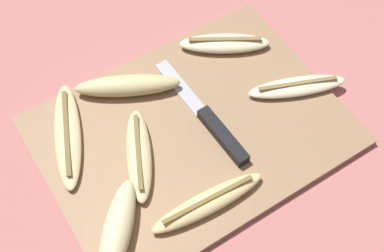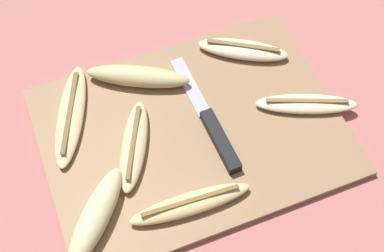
{
  "view_description": "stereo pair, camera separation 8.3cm",
  "coord_description": "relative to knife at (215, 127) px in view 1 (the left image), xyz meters",
  "views": [
    {
      "loc": [
        -0.23,
        -0.36,
        0.73
      ],
      "look_at": [
        0.0,
        0.0,
        0.02
      ],
      "focal_mm": 50.0,
      "sensor_mm": 36.0,
      "label": 1
    },
    {
      "loc": [
        -0.16,
        -0.4,
        0.73
      ],
      "look_at": [
        0.0,
        0.0,
        0.02
      ],
      "focal_mm": 50.0,
      "sensor_mm": 36.0,
      "label": 2
    }
  ],
  "objects": [
    {
      "name": "knife",
      "position": [
        0.0,
        0.0,
        0.0
      ],
      "size": [
        0.03,
        0.23,
        0.02
      ],
      "rotation": [
        0.0,
        0.0,
        0.03
      ],
      "color": "black",
      "rests_on": "cutting_board"
    },
    {
      "name": "banana_ripe_center",
      "position": [
        -0.12,
        0.02,
        0.0
      ],
      "size": [
        0.1,
        0.16,
        0.02
      ],
      "rotation": [
        0.0,
        0.0,
        2.69
      ],
      "color": "beige",
      "rests_on": "cutting_board"
    },
    {
      "name": "banana_spotted_left",
      "position": [
        -0.08,
        0.14,
        0.01
      ],
      "size": [
        0.17,
        0.11,
        0.03
      ],
      "rotation": [
        0.0,
        0.0,
        4.23
      ],
      "color": "#DBC684",
      "rests_on": "cutting_board"
    },
    {
      "name": "banana_pale_long",
      "position": [
        0.11,
        0.13,
        0.0
      ],
      "size": [
        0.15,
        0.12,
        0.02
      ],
      "rotation": [
        0.0,
        0.0,
        1.02
      ],
      "color": "beige",
      "rests_on": "cutting_board"
    },
    {
      "name": "banana_bright_far",
      "position": [
        0.16,
        -0.01,
        0.0
      ],
      "size": [
        0.16,
        0.1,
        0.02
      ],
      "rotation": [
        0.0,
        0.0,
        1.18
      ],
      "color": "beige",
      "rests_on": "cutting_board"
    },
    {
      "name": "banana_mellow_near",
      "position": [
        -0.2,
        0.11,
        0.0
      ],
      "size": [
        0.11,
        0.19,
        0.02
      ],
      "rotation": [
        0.0,
        0.0,
        5.89
      ],
      "color": "beige",
      "rests_on": "cutting_board"
    },
    {
      "name": "ground_plane",
      "position": [
        -0.03,
        0.02,
        -0.02
      ],
      "size": [
        4.0,
        4.0,
        0.0
      ],
      "primitive_type": "plane",
      "color": "#B76B66"
    },
    {
      "name": "cutting_board",
      "position": [
        -0.03,
        0.02,
        -0.01
      ],
      "size": [
        0.46,
        0.34,
        0.01
      ],
      "color": "#997551",
      "rests_on": "ground_plane"
    },
    {
      "name": "banana_golden_short",
      "position": [
        -0.08,
        -0.1,
        0.0
      ],
      "size": [
        0.18,
        0.05,
        0.02
      ],
      "rotation": [
        0.0,
        0.0,
        1.51
      ],
      "color": "#EDD689",
      "rests_on": "cutting_board"
    },
    {
      "name": "banana_soft_right",
      "position": [
        -0.21,
        -0.07,
        0.01
      ],
      "size": [
        0.13,
        0.14,
        0.03
      ],
      "rotation": [
        0.0,
        0.0,
        2.42
      ],
      "color": "beige",
      "rests_on": "cutting_board"
    }
  ]
}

